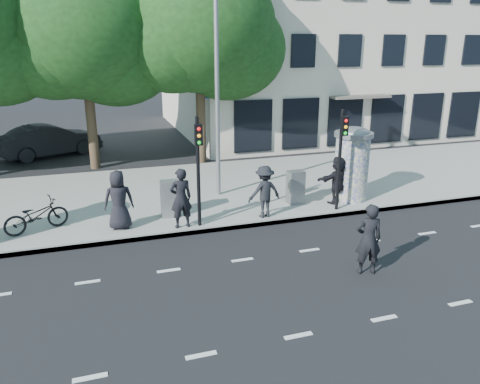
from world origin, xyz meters
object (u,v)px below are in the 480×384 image
object	(u,v)px
ped_b	(181,198)
ped_f	(338,180)
ad_column_right	(352,162)
bicycle	(36,216)
traffic_pole_far	(341,150)
man_road	(368,239)
cabinet_right	(296,187)
street_lamp	(217,67)
cabinet_left	(170,199)
ped_a	(119,200)
car_mid	(50,140)
ped_d	(264,192)
traffic_pole_near	(198,161)

from	to	relation	value
ped_b	ped_f	bearing A→B (deg)	-179.55
ad_column_right	ped_f	distance (m)	0.89
bicycle	traffic_pole_far	bearing A→B (deg)	-118.80
ad_column_right	man_road	bearing A→B (deg)	-116.13
man_road	cabinet_right	world-z (taller)	man_road
traffic_pole_far	street_lamp	bearing A→B (deg)	140.12
ped_b	man_road	distance (m)	5.71
ad_column_right	ped_b	size ratio (longest dim) A/B	1.41
ad_column_right	street_lamp	xyz separation A→B (m)	(-4.40, 1.93, 3.26)
ped_b	ped_f	world-z (taller)	ped_b
street_lamp	ped_b	bearing A→B (deg)	-125.41
man_road	bicycle	distance (m)	9.65
cabinet_left	bicycle	bearing A→B (deg)	-174.99
ped_a	man_road	size ratio (longest dim) A/B	0.99
street_lamp	ped_b	distance (m)	5.01
ped_f	bicycle	size ratio (longest dim) A/B	0.89
ped_b	man_road	world-z (taller)	ped_b
ped_f	car_mid	world-z (taller)	ped_f
ped_a	ad_column_right	bearing A→B (deg)	-177.59
man_road	car_mid	distance (m)	18.26
street_lamp	ad_column_right	bearing A→B (deg)	-23.73
traffic_pole_far	ped_a	bearing A→B (deg)	175.44
ped_d	cabinet_left	bearing A→B (deg)	-24.74
ad_column_right	traffic_pole_far	bearing A→B (deg)	-137.79
ped_b	cabinet_left	world-z (taller)	ped_b
ped_b	cabinet_right	world-z (taller)	ped_b
ped_a	ped_d	bearing A→B (deg)	174.95
traffic_pole_far	man_road	world-z (taller)	traffic_pole_far
ad_column_right	cabinet_left	distance (m)	6.58
street_lamp	cabinet_left	distance (m)	4.87
ped_a	car_mid	size ratio (longest dim) A/B	0.37
ped_a	ped_d	size ratio (longest dim) A/B	1.07
ped_b	car_mid	size ratio (longest dim) A/B	0.38
street_lamp	man_road	size ratio (longest dim) A/B	4.31
cabinet_left	traffic_pole_far	bearing A→B (deg)	-7.35
traffic_pole_near	cabinet_left	distance (m)	2.01
traffic_pole_far	ped_b	size ratio (longest dim) A/B	1.81
street_lamp	cabinet_left	size ratio (longest dim) A/B	6.62
bicycle	cabinet_left	xyz separation A→B (m)	(4.05, 0.04, 0.11)
traffic_pole_near	traffic_pole_far	bearing A→B (deg)	0.00
street_lamp	car_mid	xyz separation A→B (m)	(-6.40, 9.34, -3.98)
cabinet_left	car_mid	size ratio (longest dim) A/B	0.24
man_road	ped_d	bearing A→B (deg)	-61.33
street_lamp	cabinet_left	bearing A→B (deg)	-141.65
ad_column_right	traffic_pole_far	xyz separation A→B (m)	(-1.00, -0.91, 0.69)
ped_f	man_road	xyz separation A→B (m)	(-1.77, -4.72, -0.07)
ad_column_right	ped_a	size ratio (longest dim) A/B	1.45
street_lamp	cabinet_left	xyz separation A→B (m)	(-2.13, -1.68, -4.04)
ped_d	cabinet_left	size ratio (longest dim) A/B	1.42
street_lamp	ped_f	world-z (taller)	street_lamp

